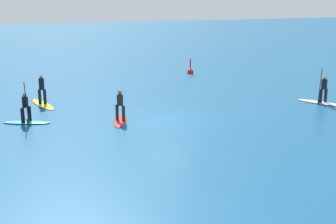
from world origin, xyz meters
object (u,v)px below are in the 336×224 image
Objects in this scene: surfer_on_white_board at (323,96)px; surfer_on_yellow_board at (42,97)px; surfer_on_red_board at (120,112)px; marker_buoy at (190,71)px; surfer_on_teal_board at (26,116)px.

surfer_on_yellow_board is (-16.92, 4.03, 0.03)m from surfer_on_white_board.
surfer_on_yellow_board is 6.28m from surfer_on_red_board.
marker_buoy is (11.82, 7.53, -0.33)m from surfer_on_yellow_board.
surfer_on_yellow_board is at bearing -124.97° from surfer_on_red_board.
surfer_on_white_board is 12.87m from surfer_on_red_board.
surfer_on_red_board reaches higher than marker_buoy.
surfer_on_white_board is 0.93× the size of surfer_on_yellow_board.
surfer_on_red_board is (4.07, -4.78, 0.02)m from surfer_on_yellow_board.
surfer_on_teal_board is at bearing -138.16° from marker_buoy.
surfer_on_white_board is 2.22× the size of marker_buoy.
surfer_on_red_board is at bearing -122.22° from marker_buoy.
surfer_on_teal_board reaches higher than marker_buoy.
surfer_on_red_board is at bearing 20.82° from surfer_on_yellow_board.
surfer_on_yellow_board is 1.24× the size of surfer_on_red_board.
surfer_on_teal_board reaches higher than surfer_on_white_board.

